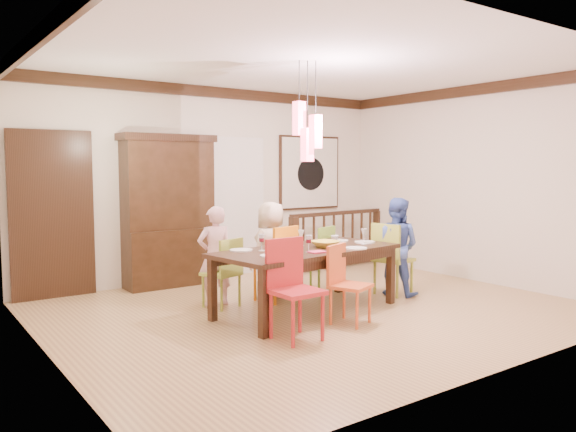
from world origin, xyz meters
TOP-DOWN VIEW (x-y plane):
  - floor at (0.00, 0.00)m, footprint 6.00×6.00m
  - ceiling at (0.00, 0.00)m, footprint 6.00×6.00m
  - wall_back at (0.00, 2.50)m, footprint 6.00×0.00m
  - wall_left at (-3.00, 0.00)m, footprint 0.00×5.00m
  - wall_right at (3.00, 0.00)m, footprint 0.00×5.00m
  - crown_molding at (0.00, 0.00)m, footprint 6.00×5.00m
  - panel_door at (-2.40, 2.45)m, footprint 1.04×0.07m
  - white_doorway at (0.35, 2.46)m, footprint 0.97×0.05m
  - painting at (1.80, 2.46)m, footprint 1.25×0.06m
  - pendant_cluster at (-0.15, -0.02)m, footprint 0.27×0.21m
  - dining_table at (-0.15, -0.02)m, footprint 2.37×1.32m
  - chair_far_left at (-0.87, 0.75)m, footprint 0.48×0.48m
  - chair_far_mid at (-0.16, 0.66)m, footprint 0.52×0.52m
  - chair_far_right at (0.57, 0.75)m, footprint 0.52×0.52m
  - chair_near_left at (-0.89, -0.82)m, footprint 0.46×0.46m
  - chair_near_mid at (-0.08, -0.70)m, footprint 0.50×0.50m
  - chair_end_right at (1.34, 0.04)m, footprint 0.51×0.51m
  - china_hutch at (-0.87, 2.30)m, footprint 1.36×0.46m
  - balustrade at (2.02, 1.95)m, footprint 2.10×0.24m
  - person_far_left at (-0.88, 0.89)m, footprint 0.48×0.35m
  - person_far_mid at (-0.09, 0.82)m, footprint 0.67×0.50m
  - person_end_right at (1.34, -0.01)m, footprint 0.70×0.77m
  - serving_bowl at (0.09, -0.06)m, footprint 0.36×0.36m
  - small_bowl at (-0.45, 0.04)m, footprint 0.23×0.23m
  - cup_left at (-0.59, -0.19)m, footprint 0.16×0.16m
  - cup_right at (0.44, 0.18)m, footprint 0.10×0.10m
  - plate_far_left at (-0.87, 0.27)m, footprint 0.26×0.26m
  - plate_far_mid at (-0.22, 0.30)m, footprint 0.26×0.26m
  - plate_far_right at (0.56, 0.26)m, footprint 0.26×0.26m
  - plate_near_left at (-0.81, -0.27)m, footprint 0.26×0.26m
  - plate_near_mid at (0.29, -0.37)m, footprint 0.26×0.26m
  - plate_end_right at (0.74, -0.04)m, footprint 0.26×0.26m
  - wine_glass_a at (-0.69, 0.13)m, footprint 0.08×0.08m
  - wine_glass_b at (-0.07, 0.21)m, footprint 0.08×0.08m
  - wine_glass_c at (-0.32, -0.26)m, footprint 0.08×0.08m
  - wine_glass_d at (0.64, -0.14)m, footprint 0.08×0.08m
  - napkin at (-0.26, -0.34)m, footprint 0.18×0.14m

SIDE VIEW (x-z plane):
  - floor at x=0.00m, z-range 0.00..0.00m
  - chair_far_left at x=-0.87m, z-range 0.06..0.91m
  - chair_near_mid at x=-0.08m, z-range 0.06..0.92m
  - balustrade at x=2.02m, z-range 0.02..0.98m
  - chair_far_right at x=0.57m, z-range 0.07..0.97m
  - chair_end_right at x=1.34m, z-range 0.07..1.03m
  - chair_far_mid at x=-0.16m, z-range 0.07..1.03m
  - chair_near_left at x=-0.89m, z-range 0.07..1.06m
  - person_far_left at x=-0.88m, z-range 0.00..1.22m
  - person_far_mid at x=-0.09m, z-range 0.00..1.25m
  - person_end_right at x=1.34m, z-range 0.00..1.30m
  - dining_table at x=-0.15m, z-range 0.30..1.05m
  - plate_far_left at x=-0.87m, z-range 0.75..0.76m
  - plate_far_mid at x=-0.22m, z-range 0.75..0.76m
  - plate_far_right at x=0.56m, z-range 0.75..0.76m
  - plate_near_left at x=-0.81m, z-range 0.75..0.76m
  - plate_near_mid at x=0.29m, z-range 0.75..0.76m
  - plate_end_right at x=0.74m, z-range 0.75..0.76m
  - napkin at x=-0.26m, z-range 0.75..0.76m
  - small_bowl at x=-0.45m, z-range 0.75..0.81m
  - serving_bowl at x=0.09m, z-range 0.75..0.83m
  - cup_right at x=0.44m, z-range 0.75..0.84m
  - cup_left at x=-0.59m, z-range 0.75..0.85m
  - wine_glass_a at x=-0.69m, z-range 0.75..0.94m
  - wine_glass_b at x=-0.07m, z-range 0.75..0.94m
  - wine_glass_c at x=-0.32m, z-range 0.75..0.94m
  - wine_glass_d at x=0.64m, z-range 0.75..0.94m
  - panel_door at x=-2.40m, z-range -0.07..2.17m
  - white_doorway at x=0.35m, z-range -0.06..2.16m
  - china_hutch at x=-0.87m, z-range 0.01..2.16m
  - wall_back at x=0.00m, z-range -1.55..4.45m
  - wall_left at x=-3.00m, z-range -1.05..3.95m
  - wall_right at x=3.00m, z-range -1.05..3.95m
  - painting at x=1.80m, z-range 0.97..2.22m
  - pendant_cluster at x=-0.15m, z-range 1.54..2.68m
  - crown_molding at x=0.00m, z-range 2.74..2.90m
  - ceiling at x=0.00m, z-range 2.90..2.90m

